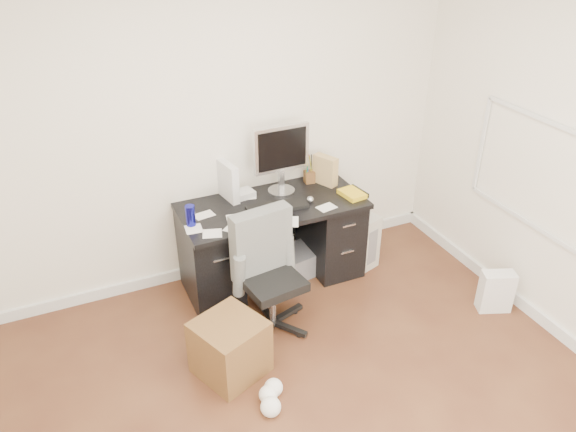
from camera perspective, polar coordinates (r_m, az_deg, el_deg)
name	(u,v)px	position (r m, az deg, el deg)	size (l,w,h in m)	color
room_shell	(348,197)	(2.74, 6.10, 1.92)	(4.02, 4.02, 2.71)	silver
desk	(273,240)	(4.73, -1.57, -2.47)	(1.50, 0.70, 0.75)	black
loose_papers	(251,211)	(4.45, -3.75, 0.47)	(1.10, 0.60, 0.00)	white
lcd_monitor	(281,159)	(4.60, -0.70, 5.77)	(0.48, 0.27, 0.60)	#B8B8BD
keyboard	(277,207)	(4.48, -1.11, 0.94)	(0.49, 0.17, 0.03)	black
computer_mouse	(310,200)	(4.56, 2.27, 1.68)	(0.06, 0.06, 0.06)	#B8B8BD
travel_mug	(190,216)	(4.28, -9.88, 0.04)	(0.07, 0.07, 0.16)	navy
white_binder	(228,181)	(4.59, -6.13, 3.54)	(0.13, 0.27, 0.32)	silver
magazine_file	(325,170)	(4.83, 3.80, 4.67)	(0.11, 0.22, 0.25)	#A88551
pen_cup	(309,169)	(4.85, 2.19, 4.77)	(0.10, 0.10, 0.25)	brown
yellow_book	(353,194)	(4.70, 6.58, 2.28)	(0.17, 0.22, 0.04)	yellow
paper_remote	(284,221)	(4.30, -0.43, -0.47)	(0.22, 0.18, 0.02)	white
office_chair	(272,276)	(4.18, -1.63, -6.11)	(0.54, 0.54, 0.96)	#575A57
pc_tower	(351,235)	(5.11, 6.43, -1.95)	(0.22, 0.50, 0.50)	#BBB6A9
shopping_bag	(496,291)	(4.82, 20.37, -7.19)	(0.26, 0.18, 0.35)	white
wicker_basket	(230,347)	(4.00, -5.92, -13.13)	(0.43, 0.43, 0.43)	#4E3417
desk_printer	(295,263)	(4.96, 0.73, -4.75)	(0.38, 0.31, 0.22)	slate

